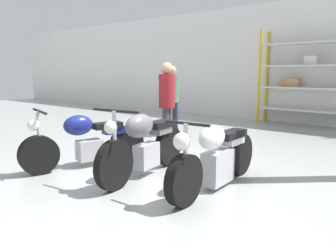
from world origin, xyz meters
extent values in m
plane|color=#9EA3A0|center=(0.00, 0.00, 0.00)|extent=(30.00, 30.00, 0.00)
cube|color=white|center=(0.00, 6.49, 1.80)|extent=(30.00, 0.08, 3.60)
cylinder|color=gold|center=(-0.91, 5.85, 1.36)|extent=(0.08, 0.08, 2.73)
cylinder|color=gold|center=(-0.91, 6.40, 1.36)|extent=(0.08, 0.08, 2.73)
cube|color=silver|center=(0.88, 6.13, 0.46)|extent=(3.59, 0.55, 0.05)
cube|color=silver|center=(0.88, 6.13, 1.08)|extent=(3.59, 0.55, 0.05)
cube|color=silver|center=(0.88, 6.13, 1.70)|extent=(3.59, 0.55, 0.05)
cube|color=silver|center=(0.88, 6.13, 2.32)|extent=(3.59, 0.55, 0.05)
cube|color=tan|center=(-0.01, 6.21, 1.22)|extent=(0.35, 0.33, 0.24)
cube|color=#A87F51|center=(-0.23, 6.21, 1.20)|extent=(0.30, 0.32, 0.19)
cube|color=tan|center=(-0.03, 6.18, 1.20)|extent=(0.22, 0.19, 0.20)
cube|color=silver|center=(0.46, 6.11, 1.85)|extent=(0.34, 0.20, 0.24)
cylinder|color=black|center=(-1.36, -1.02, 0.30)|extent=(0.31, 0.61, 0.60)
cylinder|color=black|center=(-0.94, 0.42, 0.30)|extent=(0.31, 0.61, 0.60)
cube|color=#ADADB2|center=(-1.14, -0.25, 0.27)|extent=(0.37, 0.45, 0.33)
ellipsoid|color=navy|center=(-1.18, -0.42, 0.69)|extent=(0.40, 0.53, 0.33)
cube|color=black|center=(-1.04, 0.07, 0.64)|extent=(0.36, 0.53, 0.10)
cube|color=navy|center=(-1.02, 0.17, 0.55)|extent=(0.28, 0.38, 0.12)
cylinder|color=#ADADB2|center=(-1.35, -1.00, 0.63)|extent=(0.06, 0.06, 0.66)
sphere|color=silver|center=(-1.37, -1.07, 0.76)|extent=(0.17, 0.17, 0.17)
cylinder|color=black|center=(-1.34, -0.97, 0.96)|extent=(0.70, 0.24, 0.04)
cylinder|color=black|center=(0.03, -0.75, 0.34)|extent=(0.20, 0.68, 0.67)
cylinder|color=black|center=(-0.15, 0.60, 0.34)|extent=(0.20, 0.68, 0.67)
cube|color=#ADADB2|center=(-0.07, -0.03, 0.30)|extent=(0.26, 0.46, 0.36)
ellipsoid|color=slate|center=(-0.04, -0.19, 0.77)|extent=(0.36, 0.59, 0.34)
cube|color=black|center=(-0.12, 0.37, 0.72)|extent=(0.31, 0.56, 0.10)
cube|color=slate|center=(-0.12, 0.37, 0.63)|extent=(0.25, 0.40, 0.12)
cylinder|color=#ADADB2|center=(0.03, -0.73, 0.69)|extent=(0.06, 0.06, 0.71)
sphere|color=silver|center=(0.04, -0.80, 0.84)|extent=(0.17, 0.17, 0.17)
cylinder|color=black|center=(0.03, -0.71, 1.04)|extent=(0.73, 0.14, 0.04)
cylinder|color=black|center=(1.05, -0.60, 0.31)|extent=(0.15, 0.62, 0.62)
cylinder|color=black|center=(1.00, 0.89, 0.31)|extent=(0.15, 0.62, 0.62)
cube|color=#ADADB2|center=(1.02, 0.19, 0.28)|extent=(0.25, 0.53, 0.44)
ellipsoid|color=silver|center=(1.03, 0.02, 0.71)|extent=(0.28, 0.52, 0.31)
cube|color=black|center=(1.01, 0.58, 0.66)|extent=(0.23, 0.58, 0.10)
cube|color=silver|center=(1.01, 0.63, 0.57)|extent=(0.20, 0.41, 0.12)
cylinder|color=#ADADB2|center=(1.05, -0.58, 0.64)|extent=(0.05, 0.05, 0.65)
sphere|color=silver|center=(1.05, -0.65, 0.77)|extent=(0.20, 0.20, 0.20)
cylinder|color=black|center=(1.05, -0.55, 0.96)|extent=(0.59, 0.06, 0.04)
cylinder|color=#1E2338|center=(-1.59, 2.65, 0.41)|extent=(0.13, 0.13, 0.81)
cylinder|color=#1E2338|center=(-1.75, 2.55, 0.41)|extent=(0.13, 0.13, 0.81)
cylinder|color=#3F724C|center=(-1.67, 2.60, 1.14)|extent=(0.44, 0.44, 0.64)
sphere|color=tan|center=(-1.67, 2.60, 1.57)|extent=(0.22, 0.22, 0.22)
cylinder|color=#38332D|center=(-0.95, 1.57, 0.42)|extent=(0.13, 0.13, 0.83)
cylinder|color=#38332D|center=(-0.87, 1.41, 0.42)|extent=(0.13, 0.13, 0.83)
cylinder|color=maroon|center=(-0.91, 1.49, 1.16)|extent=(0.42, 0.42, 0.66)
sphere|color=tan|center=(-0.91, 1.49, 1.60)|extent=(0.23, 0.23, 0.23)
camera|label=1|loc=(3.17, -3.52, 1.54)|focal=35.00mm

